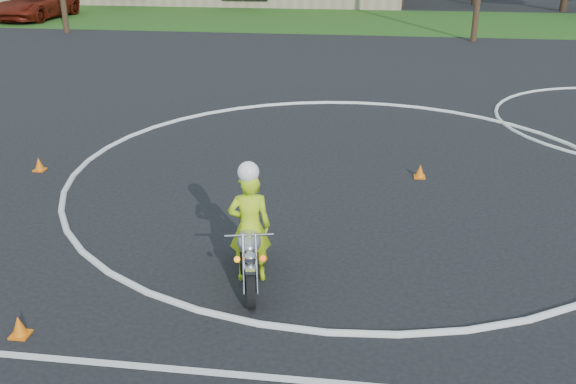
# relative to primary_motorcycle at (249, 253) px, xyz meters

# --- Properties ---
(ground) EXTENTS (120.00, 120.00, 0.00)m
(ground) POSITION_rel_primary_motorcycle_xyz_m (1.28, 1.83, -0.51)
(ground) COLOR black
(ground) RESTS_ON ground
(grass_strip) EXTENTS (120.00, 10.00, 0.02)m
(grass_strip) POSITION_rel_primary_motorcycle_xyz_m (1.28, 28.83, -0.50)
(grass_strip) COLOR #1E4714
(grass_strip) RESTS_ON ground
(course_markings) EXTENTS (19.05, 19.05, 0.12)m
(course_markings) POSITION_rel_primary_motorcycle_xyz_m (3.44, 6.18, -0.50)
(course_markings) COLOR silver
(course_markings) RESTS_ON ground
(primary_motorcycle) EXTENTS (0.71, 1.96, 1.04)m
(primary_motorcycle) POSITION_rel_primary_motorcycle_xyz_m (0.00, 0.00, 0.00)
(primary_motorcycle) COLOR black
(primary_motorcycle) RESTS_ON ground
(rider_primary_grp) EXTENTS (0.72, 0.55, 1.94)m
(rider_primary_grp) POSITION_rel_primary_motorcycle_xyz_m (-0.01, 0.13, 0.43)
(rider_primary_grp) COLOR #B8E117
(rider_primary_grp) RESTS_ON ground
(pickup_grp) EXTENTS (3.10, 5.98, 1.61)m
(pickup_grp) POSITION_rel_primary_motorcycle_xyz_m (-17.59, 27.27, 0.30)
(pickup_grp) COLOR #5D150A
(pickup_grp) RESTS_ON ground
(traffic_cones) EXTENTS (20.19, 14.13, 0.30)m
(traffic_cones) POSITION_rel_primary_motorcycle_xyz_m (4.34, 5.25, -0.37)
(traffic_cones) COLOR orange
(traffic_cones) RESTS_ON ground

